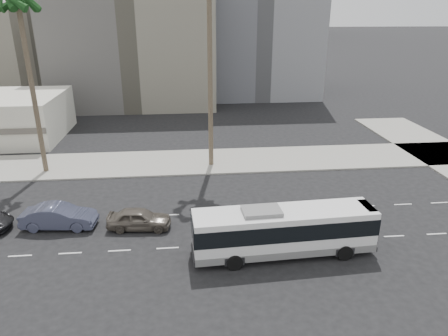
{
  "coord_description": "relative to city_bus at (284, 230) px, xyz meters",
  "views": [
    {
      "loc": [
        -4.61,
        -22.51,
        14.1
      ],
      "look_at": [
        -2.02,
        4.0,
        3.76
      ],
      "focal_mm": 32.76,
      "sensor_mm": 36.0,
      "label": 1
    }
  ],
  "objects": [
    {
      "name": "ground",
      "position": [
        -1.11,
        1.29,
        -1.67
      ],
      "size": [
        700.0,
        700.0,
        0.0
      ],
      "primitive_type": "plane",
      "color": "black",
      "rests_on": "ground"
    },
    {
      "name": "sidewalk_north",
      "position": [
        -1.11,
        16.79,
        -1.59
      ],
      "size": [
        120.0,
        7.0,
        0.15
      ],
      "primitive_type": "cube",
      "color": "gray",
      "rests_on": "ground"
    },
    {
      "name": "midrise_beige_west",
      "position": [
        -13.11,
        46.29,
        7.33
      ],
      "size": [
        24.0,
        18.0,
        18.0
      ],
      "primitive_type": "cube",
      "color": "#605E58",
      "rests_on": "ground"
    },
    {
      "name": "midrise_gray_center",
      "position": [
        6.89,
        53.29,
        11.33
      ],
      "size": [
        20.0,
        20.0,
        26.0
      ],
      "primitive_type": "cube",
      "color": "slate",
      "rests_on": "ground"
    },
    {
      "name": "city_bus",
      "position": [
        0.0,
        0.0,
        0.0
      ],
      "size": [
        11.16,
        3.03,
        3.17
      ],
      "rotation": [
        0.0,
        0.0,
        0.05
      ],
      "color": "silver",
      "rests_on": "ground"
    },
    {
      "name": "car_a",
      "position": [
        -9.1,
        4.06,
        -0.93
      ],
      "size": [
        2.12,
        4.47,
        1.48
      ],
      "primitive_type": "imported",
      "rotation": [
        0.0,
        0.0,
        1.48
      ],
      "color": "#5B544A",
      "rests_on": "ground"
    },
    {
      "name": "car_b",
      "position": [
        -14.6,
        4.74,
        -0.84
      ],
      "size": [
        2.18,
        5.15,
        1.65
      ],
      "primitive_type": "imported",
      "rotation": [
        0.0,
        0.0,
        1.48
      ],
      "color": "#3E4258",
      "rests_on": "ground"
    },
    {
      "name": "palm_mid",
      "position": [
        -18.74,
        15.5,
        12.7
      ],
      "size": [
        5.17,
        5.17,
        15.96
      ],
      "rotation": [
        0.0,
        0.0,
        -0.17
      ],
      "color": "brown",
      "rests_on": "ground"
    }
  ]
}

